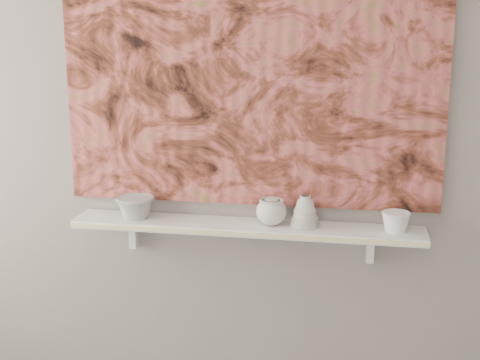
% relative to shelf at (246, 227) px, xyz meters
% --- Properties ---
extents(wall_back, '(3.60, 0.00, 3.60)m').
position_rel_shelf_xyz_m(wall_back, '(0.00, 0.09, 0.44)').
color(wall_back, gray).
rests_on(wall_back, floor).
extents(shelf, '(1.40, 0.18, 0.03)m').
position_rel_shelf_xyz_m(shelf, '(0.00, 0.00, 0.00)').
color(shelf, white).
rests_on(shelf, wall_back).
extents(shelf_stripe, '(1.40, 0.01, 0.02)m').
position_rel_shelf_xyz_m(shelf_stripe, '(0.00, -0.09, 0.00)').
color(shelf_stripe, beige).
rests_on(shelf_stripe, shelf).
extents(bracket_left, '(0.03, 0.06, 0.12)m').
position_rel_shelf_xyz_m(bracket_left, '(-0.49, 0.06, -0.07)').
color(bracket_left, white).
rests_on(bracket_left, wall_back).
extents(bracket_right, '(0.03, 0.06, 0.12)m').
position_rel_shelf_xyz_m(bracket_right, '(0.49, 0.06, -0.07)').
color(bracket_right, white).
rests_on(bracket_right, wall_back).
extents(painting, '(1.50, 0.02, 1.10)m').
position_rel_shelf_xyz_m(painting, '(0.00, 0.08, 0.62)').
color(painting, brown).
rests_on(painting, wall_back).
extents(house_motif, '(0.09, 0.00, 0.08)m').
position_rel_shelf_xyz_m(house_motif, '(0.45, 0.07, 0.32)').
color(house_motif, black).
rests_on(house_motif, painting).
extents(bowl_grey, '(0.20, 0.20, 0.09)m').
position_rel_shelf_xyz_m(bowl_grey, '(-0.46, 0.00, 0.06)').
color(bowl_grey, gray).
rests_on(bowl_grey, shelf).
extents(cup_cream, '(0.16, 0.16, 0.11)m').
position_rel_shelf_xyz_m(cup_cream, '(0.10, 0.00, 0.07)').
color(cup_cream, beige).
rests_on(cup_cream, shelf).
extents(bell_vessel, '(0.12, 0.12, 0.13)m').
position_rel_shelf_xyz_m(bell_vessel, '(0.23, 0.00, 0.08)').
color(bell_vessel, beige).
rests_on(bell_vessel, shelf).
extents(bowl_white, '(0.13, 0.13, 0.08)m').
position_rel_shelf_xyz_m(bowl_white, '(0.58, 0.00, 0.05)').
color(bowl_white, white).
rests_on(bowl_white, shelf).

